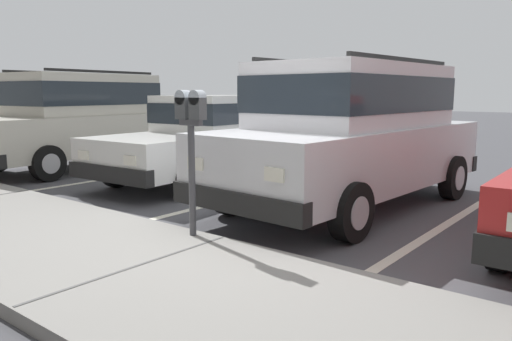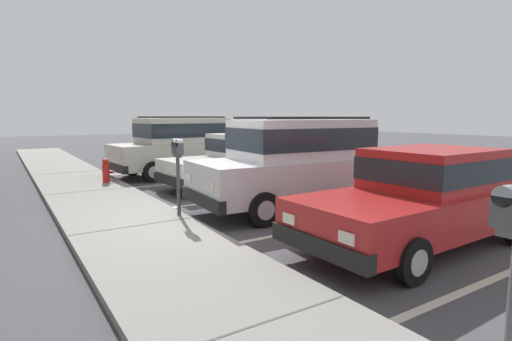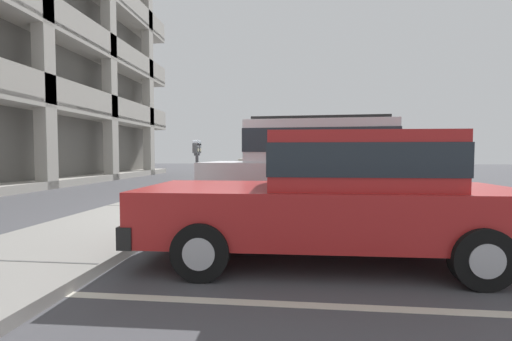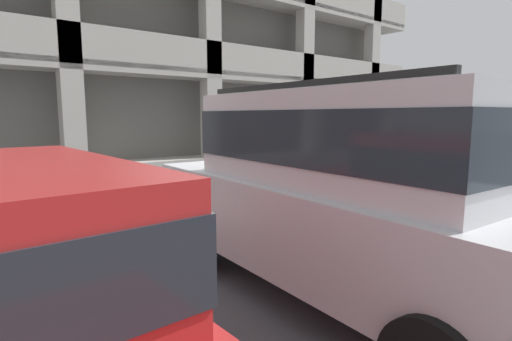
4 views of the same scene
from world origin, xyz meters
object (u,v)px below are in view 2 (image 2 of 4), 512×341
Objects in this scene: fire_hydrant at (106,171)px; parking_meter_near at (178,159)px; blue_coupe at (182,144)px; silver_suv at (300,160)px; red_sedan at (425,195)px; dark_hatchback at (243,159)px.

parking_meter_near is at bearing -176.50° from fire_hydrant.
parking_meter_near is (-5.85, 2.49, 0.15)m from blue_coupe.
silver_suv is at bearing -150.33° from fire_hydrant.
dark_hatchback is at bearing -4.17° from red_sedan.
red_sedan is 8.88m from fire_hydrant.
silver_suv is at bearing 170.79° from dark_hatchback.
blue_coupe reaches higher than dark_hatchback.
fire_hydrant is (8.34, 3.02, -0.36)m from red_sedan.
blue_coupe is at bearing 6.57° from dark_hatchback.
parking_meter_near is (3.48, 2.72, 0.42)m from red_sedan.
dark_hatchback is 6.52× the size of fire_hydrant.
dark_hatchback is (6.12, -0.31, 0.00)m from red_sedan.
silver_suv is at bearing 177.34° from blue_coupe.
fire_hydrant is at bearing 53.24° from dark_hatchback.
red_sedan is 6.12m from dark_hatchback.
dark_hatchback is (3.03, -0.33, -0.27)m from silver_suv.
red_sedan is at bearing 174.13° from dark_hatchback.
fire_hydrant is at bearing 32.82° from silver_suv.
blue_coupe reaches higher than fire_hydrant.
parking_meter_near is 4.93m from fire_hydrant.
blue_coupe is 3.02m from fire_hydrant.
fire_hydrant is (2.23, 3.33, -0.36)m from dark_hatchback.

